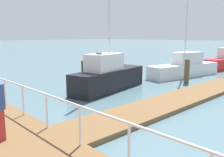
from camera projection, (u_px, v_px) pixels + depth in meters
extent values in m
plane|color=slate|center=(3.00, 78.00, 18.54)|extent=(300.00, 300.00, 0.00)
cube|color=brown|center=(177.00, 100.00, 11.79)|extent=(14.22, 2.00, 0.18)
cylinder|color=white|center=(129.00, 148.00, 4.92)|extent=(0.06, 0.06, 1.05)
cylinder|color=white|center=(80.00, 126.00, 6.11)|extent=(0.06, 0.06, 1.05)
cylinder|color=white|center=(47.00, 111.00, 7.31)|extent=(0.06, 0.06, 1.05)
cylinder|color=white|center=(23.00, 101.00, 8.51)|extent=(0.06, 0.06, 1.05)
cylinder|color=white|center=(5.00, 92.00, 9.71)|extent=(0.06, 0.06, 1.05)
cylinder|color=white|center=(22.00, 86.00, 8.42)|extent=(0.06, 30.26, 0.06)
cylinder|color=brown|center=(187.00, 71.00, 16.24)|extent=(0.33, 0.33, 1.62)
cylinder|color=#473826|center=(84.00, 74.00, 15.11)|extent=(0.36, 0.36, 1.64)
cylinder|color=brown|center=(99.00, 73.00, 13.39)|extent=(0.33, 0.33, 2.24)
cube|color=red|center=(224.00, 64.00, 23.05)|extent=(5.16, 2.07, 1.04)
cube|color=black|center=(109.00, 80.00, 14.28)|extent=(5.78, 2.63, 1.21)
cube|color=white|center=(104.00, 62.00, 13.71)|extent=(2.50, 1.65, 0.96)
cube|color=white|center=(184.00, 70.00, 18.98)|extent=(6.84, 2.51, 0.98)
cube|color=white|center=(187.00, 58.00, 19.01)|extent=(2.64, 1.54, 0.92)
cylinder|color=silver|center=(187.00, 12.00, 18.20)|extent=(0.12, 0.12, 7.96)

